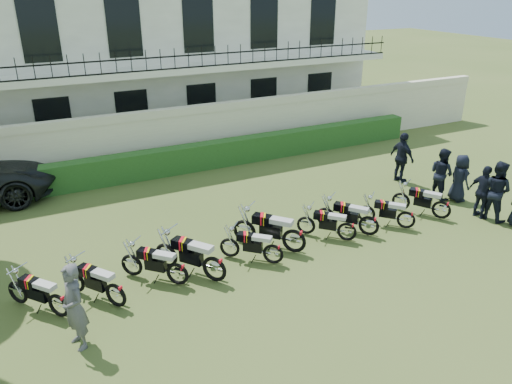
# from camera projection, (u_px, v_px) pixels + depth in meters

# --- Properties ---
(ground) EXTENTS (100.00, 100.00, 0.00)m
(ground) POSITION_uv_depth(u_px,v_px,m) (285.00, 255.00, 13.33)
(ground) COLOR #3F5221
(ground) RESTS_ON ground
(perimeter_wall) EXTENTS (30.00, 0.35, 2.30)m
(perimeter_wall) POSITION_uv_depth(u_px,v_px,m) (185.00, 135.00, 19.45)
(perimeter_wall) COLOR beige
(perimeter_wall) RESTS_ON ground
(hedge) EXTENTS (18.00, 0.60, 1.00)m
(hedge) POSITION_uv_depth(u_px,v_px,m) (217.00, 154.00, 19.46)
(hedge) COLOR #224117
(hedge) RESTS_ON ground
(building) EXTENTS (20.40, 9.60, 7.40)m
(building) POSITION_uv_depth(u_px,v_px,m) (140.00, 50.00, 23.35)
(building) COLOR white
(building) RESTS_ON ground
(motorcycle_0) EXTENTS (1.18, 1.42, 0.96)m
(motorcycle_0) POSITION_uv_depth(u_px,v_px,m) (58.00, 300.00, 10.71)
(motorcycle_0) COLOR black
(motorcycle_0) RESTS_ON ground
(motorcycle_1) EXTENTS (1.14, 1.53, 0.99)m
(motorcycle_1) POSITION_uv_depth(u_px,v_px,m) (115.00, 290.00, 11.03)
(motorcycle_1) COLOR black
(motorcycle_1) RESTS_ON ground
(motorcycle_2) EXTENTS (1.35, 1.36, 1.00)m
(motorcycle_2) POSITION_uv_depth(u_px,v_px,m) (177.00, 269.00, 11.83)
(motorcycle_2) COLOR black
(motorcycle_2) RESTS_ON ground
(motorcycle_3) EXTENTS (1.32, 1.74, 1.14)m
(motorcycle_3) POSITION_uv_depth(u_px,v_px,m) (214.00, 263.00, 11.94)
(motorcycle_3) COLOR black
(motorcycle_3) RESTS_ON ground
(motorcycle_4) EXTENTS (1.32, 1.24, 0.94)m
(motorcycle_4) POSITION_uv_depth(u_px,v_px,m) (273.00, 249.00, 12.73)
(motorcycle_4) COLOR black
(motorcycle_4) RESTS_ON ground
(motorcycle_5) EXTENTS (1.46, 1.67, 1.15)m
(motorcycle_5) POSITION_uv_depth(u_px,v_px,m) (294.00, 235.00, 13.22)
(motorcycle_5) COLOR black
(motorcycle_5) RESTS_ON ground
(motorcycle_6) EXTENTS (1.25, 1.30, 0.94)m
(motorcycle_6) POSITION_uv_depth(u_px,v_px,m) (347.00, 227.00, 13.86)
(motorcycle_6) COLOR black
(motorcycle_6) RESTS_ON ground
(motorcycle_7) EXTENTS (1.21, 1.55, 1.02)m
(motorcycle_7) POSITION_uv_depth(u_px,v_px,m) (369.00, 221.00, 14.13)
(motorcycle_7) COLOR black
(motorcycle_7) RESTS_ON ground
(motorcycle_8) EXTENTS (1.20, 1.31, 0.92)m
(motorcycle_8) POSITION_uv_depth(u_px,v_px,m) (407.00, 216.00, 14.55)
(motorcycle_8) COLOR black
(motorcycle_8) RESTS_ON ground
(motorcycle_9) EXTENTS (1.04, 1.58, 0.99)m
(motorcycle_9) POSITION_uv_depth(u_px,v_px,m) (442.00, 206.00, 15.13)
(motorcycle_9) COLOR black
(motorcycle_9) RESTS_ON ground
(inspector) EXTENTS (0.62, 0.77, 1.84)m
(inspector) POSITION_uv_depth(u_px,v_px,m) (74.00, 307.00, 9.69)
(inspector) COLOR #59585D
(inspector) RESTS_ON ground
(officer_1) EXTENTS (0.86, 1.02, 1.87)m
(officer_1) POSITION_uv_depth(u_px,v_px,m) (496.00, 191.00, 14.99)
(officer_1) COLOR black
(officer_1) RESTS_ON ground
(officer_2) EXTENTS (0.47, 1.00, 1.67)m
(officer_2) POSITION_uv_depth(u_px,v_px,m) (484.00, 192.00, 15.13)
(officer_2) COLOR black
(officer_2) RESTS_ON ground
(officer_3) EXTENTS (0.62, 0.85, 1.59)m
(officer_3) POSITION_uv_depth(u_px,v_px,m) (460.00, 178.00, 16.31)
(officer_3) COLOR black
(officer_3) RESTS_ON ground
(officer_4) EXTENTS (0.67, 0.85, 1.72)m
(officer_4) POSITION_uv_depth(u_px,v_px,m) (441.00, 173.00, 16.52)
(officer_4) COLOR black
(officer_4) RESTS_ON ground
(officer_5) EXTENTS (0.50, 1.09, 1.83)m
(officer_5) POSITION_uv_depth(u_px,v_px,m) (402.00, 158.00, 17.80)
(officer_5) COLOR black
(officer_5) RESTS_ON ground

